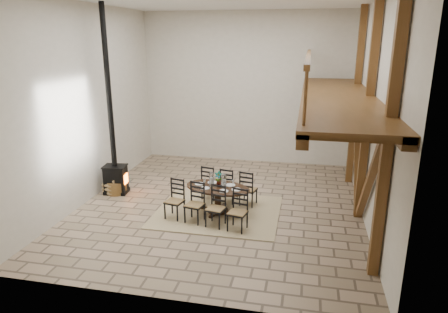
% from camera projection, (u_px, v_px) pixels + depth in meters
% --- Properties ---
extents(ground, '(8.00, 8.00, 0.00)m').
position_uv_depth(ground, '(221.00, 204.00, 10.32)').
color(ground, '#9D8269').
rests_on(ground, ground).
extents(room_shell, '(7.02, 8.02, 5.01)m').
position_uv_depth(room_shell, '(271.00, 88.00, 9.23)').
color(room_shell, beige).
rests_on(room_shell, ground).
extents(rug, '(3.00, 2.50, 0.02)m').
position_uv_depth(rug, '(218.00, 212.00, 9.87)').
color(rug, tan).
rests_on(rug, ground).
extents(dining_table, '(2.06, 2.11, 1.04)m').
position_uv_depth(dining_table, '(216.00, 200.00, 9.70)').
color(dining_table, black).
rests_on(dining_table, ground).
extents(wood_stove, '(0.66, 0.54, 5.00)m').
position_uv_depth(wood_stove, '(114.00, 154.00, 10.78)').
color(wood_stove, black).
rests_on(wood_stove, ground).
extents(log_basket, '(0.54, 0.54, 0.45)m').
position_uv_depth(log_basket, '(117.00, 187.00, 11.02)').
color(log_basket, brown).
rests_on(log_basket, ground).
extents(log_stack, '(0.41, 0.50, 0.33)m').
position_uv_depth(log_stack, '(112.00, 188.00, 11.03)').
color(log_stack, tan).
rests_on(log_stack, ground).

